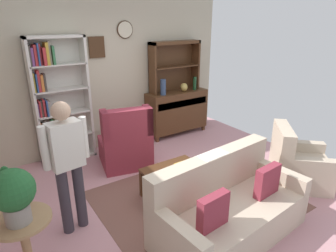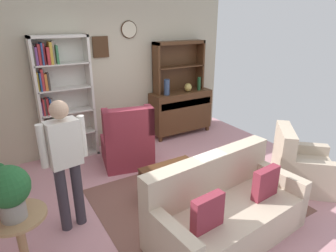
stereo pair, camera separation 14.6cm
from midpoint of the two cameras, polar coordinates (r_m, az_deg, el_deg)
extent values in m
cube|color=#C68C93|center=(4.27, -0.63, -13.25)|extent=(5.40, 4.60, 0.02)
cube|color=#BCB299|center=(5.54, -12.98, 10.03)|extent=(5.00, 0.06, 2.80)
cylinder|color=beige|center=(5.58, -9.19, 18.09)|extent=(0.28, 0.03, 0.28)
torus|color=#382314|center=(5.58, -9.19, 18.09)|extent=(0.31, 0.02, 0.31)
cube|color=#422816|center=(5.39, -14.54, 14.68)|extent=(0.28, 0.03, 0.36)
cube|color=brown|center=(4.15, 4.09, -14.12)|extent=(2.48, 2.07, 0.01)
cube|color=silver|center=(5.12, -25.38, 3.68)|extent=(0.04, 0.30, 2.10)
cube|color=silver|center=(5.29, -16.23, 5.37)|extent=(0.04, 0.30, 2.10)
cube|color=silver|center=(5.03, -22.25, 15.88)|extent=(0.90, 0.30, 0.04)
cube|color=silver|center=(5.54, -19.40, -5.72)|extent=(0.90, 0.30, 0.04)
cube|color=silver|center=(5.33, -21.11, 4.89)|extent=(0.90, 0.01, 2.10)
cube|color=silver|center=(5.37, -19.93, -1.66)|extent=(0.86, 0.30, 0.02)
cube|color=#723F7F|center=(5.39, -23.54, -5.11)|extent=(0.04, 0.18, 0.27)
cube|color=gray|center=(5.39, -23.16, -4.96)|extent=(0.03, 0.11, 0.28)
cube|color=#337247|center=(5.40, -22.74, -4.98)|extent=(0.02, 0.24, 0.26)
cube|color=#284C8C|center=(5.39, -22.49, -4.51)|extent=(0.03, 0.21, 0.34)
cube|color=#3F3833|center=(5.41, -22.07, -4.86)|extent=(0.04, 0.21, 0.26)
cube|color=silver|center=(5.24, -20.46, 2.43)|extent=(0.86, 0.30, 0.02)
cube|color=#CC7233|center=(5.23, -24.29, -0.90)|extent=(0.02, 0.13, 0.31)
cube|color=#3F3833|center=(5.24, -23.91, -0.97)|extent=(0.04, 0.16, 0.29)
cube|color=gray|center=(5.24, -23.52, -0.62)|extent=(0.02, 0.13, 0.34)
cube|color=#723F7F|center=(5.26, -23.07, -1.10)|extent=(0.02, 0.20, 0.23)
cube|color=#B22D33|center=(5.27, -22.71, -0.97)|extent=(0.03, 0.23, 0.24)
cube|color=#337247|center=(5.26, -22.37, -0.39)|extent=(0.04, 0.14, 0.34)
cube|color=gold|center=(5.27, -21.94, -0.46)|extent=(0.03, 0.21, 0.31)
cube|color=silver|center=(5.14, -21.01, 6.71)|extent=(0.86, 0.30, 0.02)
cube|color=#723F7F|center=(5.12, -24.84, 2.85)|extent=(0.03, 0.12, 0.23)
cube|color=#B22D33|center=(5.12, -24.55, 3.11)|extent=(0.03, 0.17, 0.26)
cube|color=#3F3833|center=(5.13, -24.25, 3.20)|extent=(0.02, 0.14, 0.27)
cube|color=#B22D33|center=(5.13, -23.88, 3.29)|extent=(0.03, 0.17, 0.27)
cube|color=#284C8C|center=(5.14, -23.44, 3.32)|extent=(0.02, 0.22, 0.26)
cube|color=gray|center=(5.15, -23.03, 3.30)|extent=(0.04, 0.18, 0.24)
cube|color=silver|center=(5.07, -21.60, 11.14)|extent=(0.86, 0.30, 0.02)
cube|color=gold|center=(5.02, -25.56, 7.62)|extent=(0.03, 0.13, 0.29)
cube|color=#284C8C|center=(5.03, -25.14, 7.65)|extent=(0.02, 0.19, 0.29)
cube|color=#B22D33|center=(5.03, -24.80, 8.01)|extent=(0.04, 0.15, 0.34)
cube|color=#CC7233|center=(5.04, -24.21, 7.66)|extent=(0.04, 0.15, 0.26)
cube|color=#3F3833|center=(5.05, -23.78, 7.83)|extent=(0.03, 0.15, 0.28)
cube|color=#3F3833|center=(4.96, -26.33, 12.21)|extent=(0.03, 0.23, 0.31)
cube|color=#723F7F|center=(4.97, -25.86, 12.08)|extent=(0.04, 0.18, 0.27)
cube|color=#B22D33|center=(4.97, -25.35, 12.40)|extent=(0.04, 0.16, 0.31)
cube|color=#284C8C|center=(4.98, -24.94, 12.60)|extent=(0.02, 0.20, 0.33)
cube|color=#B22D33|center=(4.98, -24.57, 12.58)|extent=(0.03, 0.11, 0.32)
cube|color=#B22D33|center=(5.00, -23.97, 12.35)|extent=(0.04, 0.24, 0.26)
cube|color=gold|center=(5.00, -23.48, 12.86)|extent=(0.04, 0.22, 0.34)
cube|color=gray|center=(5.01, -22.97, 13.02)|extent=(0.03, 0.12, 0.35)
cube|color=#337247|center=(5.02, -22.45, 12.71)|extent=(0.03, 0.21, 0.28)
cube|color=#4C2D19|center=(6.17, 1.03, 3.07)|extent=(1.30, 0.45, 0.82)
cube|color=#4C2D19|center=(5.89, -2.84, -2.61)|extent=(0.06, 0.06, 0.10)
cube|color=#4C2D19|center=(6.53, 6.22, -0.31)|extent=(0.06, 0.06, 0.10)
cube|color=#4C2D19|center=(6.17, -4.52, -1.54)|extent=(0.06, 0.06, 0.10)
cube|color=#4C2D19|center=(6.79, 4.34, 0.57)|extent=(0.06, 0.06, 0.10)
cube|color=#3D2414|center=(5.94, 2.26, 4.42)|extent=(1.20, 0.01, 0.14)
cube|color=#4C2D19|center=(5.75, -3.81, 11.06)|extent=(0.04, 0.26, 1.00)
cube|color=#4C2D19|center=(6.33, 4.70, 11.92)|extent=(0.04, 0.26, 1.00)
cube|color=#4C2D19|center=(5.97, 0.67, 16.01)|extent=(1.10, 0.26, 0.06)
cube|color=#4C2D19|center=(6.02, 0.65, 11.54)|extent=(1.06, 0.26, 0.02)
cube|color=#4C2D19|center=(6.13, -0.02, 11.70)|extent=(1.10, 0.01, 1.00)
cylinder|color=#33476B|center=(5.75, -1.70, 7.59)|extent=(0.11, 0.11, 0.31)
ellipsoid|color=tan|center=(6.06, 2.45, 7.58)|extent=(0.15, 0.15, 0.17)
cylinder|color=#194223|center=(6.18, 4.55, 8.30)|extent=(0.07, 0.07, 0.28)
cube|color=beige|center=(3.53, 10.98, -17.51)|extent=(1.87, 1.00, 0.42)
cube|color=beige|center=(3.45, 7.37, -9.17)|extent=(1.81, 0.35, 0.48)
cube|color=beige|center=(3.02, -0.18, -22.58)|extent=(0.21, 0.86, 0.60)
cube|color=beige|center=(4.05, 18.95, -11.32)|extent=(0.21, 0.86, 0.60)
cube|color=maroon|center=(2.96, 7.36, -16.25)|extent=(0.37, 0.13, 0.36)
cube|color=maroon|center=(3.56, 17.72, -10.19)|extent=(0.37, 0.13, 0.36)
cube|color=white|center=(3.34, 7.56, -5.56)|extent=(0.37, 0.21, 0.00)
cube|color=beige|center=(4.81, 23.54, -8.04)|extent=(1.08, 1.08, 0.40)
cube|color=beige|center=(4.56, 20.67, -3.06)|extent=(0.64, 0.67, 0.48)
cube|color=beige|center=(4.52, 24.52, -9.02)|extent=(0.66, 0.64, 0.55)
cube|color=beige|center=(5.04, 22.91, -5.66)|extent=(0.66, 0.64, 0.55)
cube|color=maroon|center=(5.05, -9.24, -4.98)|extent=(0.94, 0.95, 0.42)
cube|color=maroon|center=(4.57, -8.80, -0.57)|extent=(0.80, 0.36, 0.63)
cube|color=maroon|center=(4.65, -4.89, 1.22)|extent=(0.16, 0.30, 0.44)
cube|color=maroon|center=(4.52, -13.18, 0.17)|extent=(0.16, 0.30, 0.44)
cylinder|color=#A87F56|center=(3.02, -28.10, -15.96)|extent=(0.52, 0.52, 0.03)
cylinder|color=#A87F56|center=(3.23, -27.00, -21.03)|extent=(0.08, 0.08, 0.67)
cylinder|color=gray|center=(2.93, -28.62, -14.80)|extent=(0.21, 0.21, 0.17)
sphere|color=#235B2D|center=(2.82, -29.44, -10.83)|extent=(0.36, 0.36, 0.36)
ellipsoid|color=#235B2D|center=(2.91, -30.33, -9.04)|extent=(0.11, 0.06, 0.26)
cylinder|color=#38333D|center=(3.62, -20.62, -13.60)|extent=(0.14, 0.14, 0.82)
cylinder|color=#38333D|center=(3.67, -17.97, -12.73)|extent=(0.14, 0.14, 0.82)
cube|color=silver|center=(3.33, -20.62, -3.48)|extent=(0.37, 0.25, 0.52)
sphere|color=tan|center=(3.21, -21.46, 2.74)|extent=(0.23, 0.23, 0.20)
cylinder|color=silver|center=(3.26, -24.23, -4.04)|extent=(0.09, 0.09, 0.48)
cylinder|color=silver|center=(3.40, -17.27, -2.13)|extent=(0.09, 0.09, 0.48)
cube|color=#4C2D19|center=(4.03, -0.13, -8.51)|extent=(0.80, 0.50, 0.03)
cube|color=#4C2D19|center=(3.82, -3.03, -14.09)|extent=(0.05, 0.05, 0.39)
cube|color=#4C2D19|center=(4.18, 5.89, -10.84)|extent=(0.05, 0.05, 0.39)
cube|color=#4C2D19|center=(4.14, -6.21, -11.15)|extent=(0.05, 0.05, 0.39)
cube|color=#4C2D19|center=(4.47, 2.29, -8.44)|extent=(0.05, 0.05, 0.39)
cube|color=#CC7233|center=(4.05, 1.64, -7.99)|extent=(0.14, 0.13, 0.02)
cube|color=#284C8C|center=(4.02, 1.63, -7.87)|extent=(0.14, 0.12, 0.02)
cube|color=gold|center=(4.02, 1.62, -7.56)|extent=(0.17, 0.14, 0.02)
camera|label=1|loc=(0.07, -91.04, -0.39)|focal=31.20mm
camera|label=2|loc=(0.07, 88.96, 0.39)|focal=31.20mm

